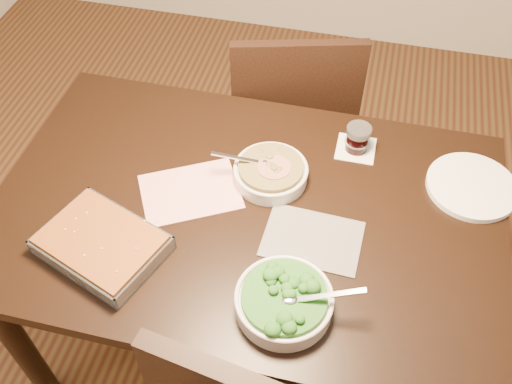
{
  "coord_description": "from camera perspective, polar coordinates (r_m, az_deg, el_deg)",
  "views": [
    {
      "loc": [
        0.25,
        -0.95,
        1.96
      ],
      "look_at": [
        0.02,
        0.02,
        0.8
      ],
      "focal_mm": 40.0,
      "sensor_mm": 36.0,
      "label": 1
    }
  ],
  "objects": [
    {
      "name": "chair_far",
      "position": [
        2.16,
        3.56,
        7.43
      ],
      "size": [
        0.54,
        0.54,
        0.93
      ],
      "rotation": [
        0.0,
        0.0,
        3.41
      ],
      "color": "black",
      "rests_on": "ground"
    },
    {
      "name": "magazine_a",
      "position": [
        1.61,
        -6.59,
        0.01
      ],
      "size": [
        0.33,
        0.3,
        0.01
      ],
      "primitive_type": "cube",
      "rotation": [
        0.0,
        0.0,
        0.51
      ],
      "color": "#C3374A",
      "rests_on": "table"
    },
    {
      "name": "wine_tumbler",
      "position": [
        1.71,
        10.14,
        5.34
      ],
      "size": [
        0.07,
        0.07,
        0.08
      ],
      "color": "black",
      "rests_on": "coaster"
    },
    {
      "name": "coaster",
      "position": [
        1.74,
        9.94,
        4.29
      ],
      "size": [
        0.11,
        0.11,
        0.0
      ],
      "primitive_type": "cube",
      "color": "white",
      "rests_on": "table"
    },
    {
      "name": "baking_dish",
      "position": [
        1.51,
        -15.16,
        -5.06
      ],
      "size": [
        0.36,
        0.31,
        0.05
      ],
      "rotation": [
        0.0,
        0.0,
        -0.36
      ],
      "color": "silver",
      "rests_on": "table"
    },
    {
      "name": "stew_bowl",
      "position": [
        1.61,
        1.48,
        2.03
      ],
      "size": [
        0.23,
        0.21,
        0.08
      ],
      "color": "silver",
      "rests_on": "table"
    },
    {
      "name": "ground",
      "position": [
        2.2,
        -0.71,
        -14.01
      ],
      "size": [
        4.0,
        4.0,
        0.0
      ],
      "primitive_type": "plane",
      "color": "#411E12",
      "rests_on": "ground"
    },
    {
      "name": "table",
      "position": [
        1.64,
        -0.92,
        -3.69
      ],
      "size": [
        1.4,
        0.9,
        0.75
      ],
      "color": "black",
      "rests_on": "ground"
    },
    {
      "name": "magazine_b",
      "position": [
        1.5,
        5.66,
        -4.68
      ],
      "size": [
        0.26,
        0.19,
        0.0
      ],
      "primitive_type": "cube",
      "rotation": [
        0.0,
        0.0,
        -0.04
      ],
      "color": "#222429",
      "rests_on": "table"
    },
    {
      "name": "broccoli_bowl",
      "position": [
        1.36,
        2.82,
        -10.81
      ],
      "size": [
        0.27,
        0.23,
        0.09
      ],
      "color": "silver",
      "rests_on": "table"
    },
    {
      "name": "dinner_plate",
      "position": [
        1.71,
        20.76,
        0.53
      ],
      "size": [
        0.25,
        0.25,
        0.02
      ],
      "primitive_type": "cylinder",
      "color": "white",
      "rests_on": "table"
    }
  ]
}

